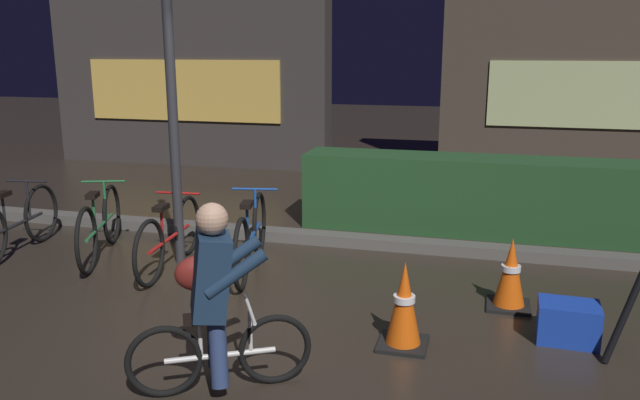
# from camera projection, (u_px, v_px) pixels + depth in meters

# --- Properties ---
(ground_plane) EXTENTS (40.00, 40.00, 0.00)m
(ground_plane) POSITION_uv_depth(u_px,v_px,m) (277.00, 325.00, 5.05)
(ground_plane) COLOR #2D261E
(sidewalk_curb) EXTENTS (12.00, 0.24, 0.12)m
(sidewalk_curb) POSITION_uv_depth(u_px,v_px,m) (339.00, 239.00, 7.10)
(sidewalk_curb) COLOR #56544F
(sidewalk_curb) RESTS_ON ground
(hedge_row) EXTENTS (4.80, 0.70, 0.91)m
(hedge_row) POSITION_uv_depth(u_px,v_px,m) (507.00, 197.00, 7.40)
(hedge_row) COLOR #214723
(hedge_row) RESTS_ON ground
(storefront_left) EXTENTS (5.35, 0.54, 4.21)m
(storefront_left) POSITION_uv_depth(u_px,v_px,m) (188.00, 51.00, 11.63)
(storefront_left) COLOR #383330
(storefront_left) RESTS_ON ground
(storefront_right) EXTENTS (5.36, 0.54, 4.06)m
(storefront_right) POSITION_uv_depth(u_px,v_px,m) (607.00, 56.00, 10.49)
(storefront_right) COLOR #42382D
(storefront_right) RESTS_ON ground
(street_post) EXTENTS (0.10, 0.10, 2.95)m
(street_post) POSITION_uv_depth(u_px,v_px,m) (173.00, 119.00, 6.19)
(street_post) COLOR #2D2D33
(street_post) RESTS_ON ground
(parked_bike_leftmost) EXTENTS (0.46, 1.64, 0.76)m
(parked_bike_leftmost) POSITION_uv_depth(u_px,v_px,m) (16.00, 224.00, 6.68)
(parked_bike_leftmost) COLOR black
(parked_bike_leftmost) RESTS_ON ground
(parked_bike_left_mid) EXTENTS (0.61, 1.60, 0.77)m
(parked_bike_left_mid) POSITION_uv_depth(u_px,v_px,m) (100.00, 225.00, 6.60)
(parked_bike_left_mid) COLOR black
(parked_bike_left_mid) RESTS_ON ground
(parked_bike_center_left) EXTENTS (0.46, 1.59, 0.73)m
(parked_bike_center_left) POSITION_uv_depth(u_px,v_px,m) (170.00, 237.00, 6.25)
(parked_bike_center_left) COLOR black
(parked_bike_center_left) RESTS_ON ground
(parked_bike_center_right) EXTENTS (0.47, 1.67, 0.78)m
(parked_bike_center_right) POSITION_uv_depth(u_px,v_px,m) (251.00, 236.00, 6.20)
(parked_bike_center_right) COLOR black
(parked_bike_center_right) RESTS_ON ground
(traffic_cone_near) EXTENTS (0.36, 0.36, 0.65)m
(traffic_cone_near) POSITION_uv_depth(u_px,v_px,m) (404.00, 306.00, 4.62)
(traffic_cone_near) COLOR black
(traffic_cone_near) RESTS_ON ground
(traffic_cone_far) EXTENTS (0.36, 0.36, 0.61)m
(traffic_cone_far) POSITION_uv_depth(u_px,v_px,m) (511.00, 274.00, 5.32)
(traffic_cone_far) COLOR black
(traffic_cone_far) RESTS_ON ground
(blue_crate) EXTENTS (0.45, 0.34, 0.30)m
(blue_crate) POSITION_uv_depth(u_px,v_px,m) (568.00, 322.00, 4.74)
(blue_crate) COLOR #193DB7
(blue_crate) RESTS_ON ground
(cyclist) EXTENTS (1.06, 0.61, 1.25)m
(cyclist) POSITION_uv_depth(u_px,v_px,m) (214.00, 298.00, 3.96)
(cyclist) COLOR black
(cyclist) RESTS_ON ground
(closed_umbrella) EXTENTS (0.31, 0.18, 0.82)m
(closed_umbrella) POSITION_uv_depth(u_px,v_px,m) (628.00, 307.00, 4.36)
(closed_umbrella) COLOR black
(closed_umbrella) RESTS_ON ground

